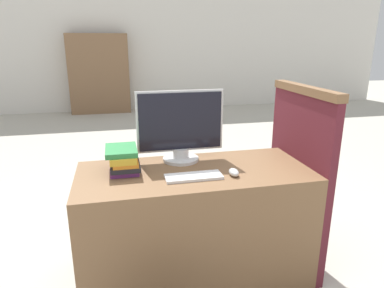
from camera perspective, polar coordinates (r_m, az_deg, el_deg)
The scene contains 8 objects.
wall_back at distance 7.74m, azimuth -9.87°, elevation 16.01°, with size 12.00×0.06×2.80m.
desk at distance 2.22m, azimuth 0.42°, elevation -13.20°, with size 1.39×0.62×0.73m.
carrel_divider at distance 2.40m, azimuth 17.23°, elevation -4.96°, with size 0.07×0.72×1.21m.
monitor at distance 2.17m, azimuth -1.94°, elevation 2.72°, with size 0.55×0.23×0.46m.
keyboard at distance 1.95m, azimuth 0.27°, elevation -5.45°, with size 0.32×0.12×0.02m.
mouse at distance 1.99m, azimuth 6.98°, elevation -4.71°, with size 0.05×0.09×0.04m.
book_stack at distance 2.06m, azimuth -11.35°, elevation -2.51°, with size 0.19×0.27×0.14m.
bookshelf_far at distance 7.52m, azimuth -15.20°, elevation 11.18°, with size 1.22×0.32×1.62m.
Camera 1 is at (-0.44, -1.56, 1.47)m, focal length 32.00 mm.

